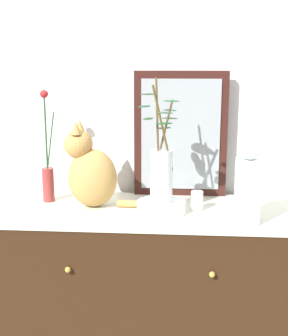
% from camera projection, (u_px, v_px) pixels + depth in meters
% --- Properties ---
extents(wall_back, '(4.40, 0.08, 2.60)m').
position_uv_depth(wall_back, '(149.00, 94.00, 2.26)').
color(wall_back, silver).
rests_on(wall_back, ground_plane).
extents(sideboard, '(1.29, 0.51, 0.83)m').
position_uv_depth(sideboard, '(144.00, 295.00, 2.15)').
color(sideboard, black).
rests_on(sideboard, ground_plane).
extents(mirror_leaning, '(0.43, 0.03, 0.58)m').
position_uv_depth(mirror_leaning, '(180.00, 135.00, 2.19)').
color(mirror_leaning, black).
rests_on(mirror_leaning, sideboard).
extents(cat_sitting, '(0.40, 0.18, 0.38)m').
position_uv_depth(cat_sitting, '(90.00, 172.00, 2.05)').
color(cat_sitting, '#B58747').
rests_on(cat_sitting, sideboard).
extents(vase_slim_green, '(0.07, 0.05, 0.50)m').
position_uv_depth(vase_slim_green, '(48.00, 174.00, 2.13)').
color(vase_slim_green, maroon).
rests_on(vase_slim_green, sideboard).
extents(bowl_porcelain, '(0.21, 0.21, 0.05)m').
position_uv_depth(bowl_porcelain, '(161.00, 207.00, 1.99)').
color(bowl_porcelain, white).
rests_on(bowl_porcelain, sideboard).
extents(vase_glass_clear, '(0.18, 0.22, 0.51)m').
position_uv_depth(vase_glass_clear, '(161.00, 170.00, 1.96)').
color(vase_glass_clear, silver).
rests_on(vase_glass_clear, bowl_porcelain).
extents(jar_lidded_porcelain, '(0.09, 0.09, 0.33)m').
position_uv_depth(jar_lidded_porcelain, '(247.00, 186.00, 1.85)').
color(jar_lidded_porcelain, white).
rests_on(jar_lidded_porcelain, sideboard).
extents(candle_pillar, '(0.05, 0.05, 0.09)m').
position_uv_depth(candle_pillar, '(197.00, 201.00, 2.02)').
color(candle_pillar, silver).
rests_on(candle_pillar, sideboard).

